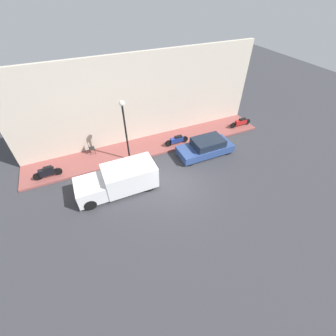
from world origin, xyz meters
The scene contains 10 objects.
ground_plane centered at (0.00, 0.00, 0.00)m, with size 60.00×60.00×0.00m, color #38383D.
sidewalk centered at (4.86, 0.00, 0.07)m, with size 2.62×19.07×0.15m.
building_facade centered at (6.33, 0.00, 3.37)m, with size 0.30×19.07×6.73m.
parked_car centered at (2.28, -3.55, 0.61)m, with size 1.81×4.21×1.29m.
delivery_van centered at (1.19, 3.50, 0.89)m, with size 1.94×4.97×1.71m.
motorcycle_blue centered at (4.11, -1.98, 0.55)m, with size 0.30×1.98×0.74m.
motorcycle_red centered at (4.33, -8.41, 0.55)m, with size 0.30×2.10×0.74m.
motorcycle_black centered at (4.13, 7.64, 0.60)m, with size 0.30×1.84×0.85m.
streetlamp centered at (3.78, 2.06, 3.31)m, with size 0.36×0.36×4.63m.
cafe_chair centered at (5.67, 4.53, 0.67)m, with size 0.40×0.40×0.92m.
Camera 1 is at (-9.26, 4.70, 10.74)m, focal length 24.00 mm.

